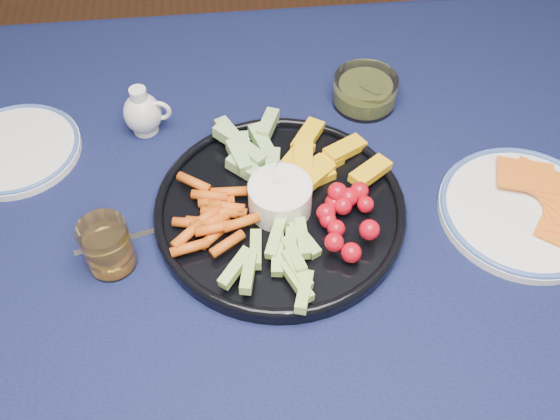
{
  "coord_description": "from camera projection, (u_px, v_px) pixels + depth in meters",
  "views": [
    {
      "loc": [
        -0.05,
        -0.56,
        1.48
      ],
      "look_at": [
        0.01,
        0.01,
        0.76
      ],
      "focal_mm": 40.0,
      "sensor_mm": 36.0,
      "label": 1
    }
  ],
  "objects": [
    {
      "name": "cheese_plate",
      "position": [
        524.0,
        209.0,
        0.92
      ],
      "size": [
        0.25,
        0.25,
        0.03
      ],
      "color": "white",
      "rests_on": "dining_table"
    },
    {
      "name": "pickle_bowl",
      "position": [
        365.0,
        92.0,
        1.07
      ],
      "size": [
        0.11,
        0.11,
        0.05
      ],
      "color": "silver",
      "rests_on": "dining_table"
    },
    {
      "name": "fork_right",
      "position": [
        557.0,
        257.0,
        0.88
      ],
      "size": [
        0.13,
        0.13,
        0.0
      ],
      "color": "white",
      "rests_on": "dining_table"
    },
    {
      "name": "crudite_platter",
      "position": [
        279.0,
        205.0,
        0.91
      ],
      "size": [
        0.37,
        0.37,
        0.12
      ],
      "color": "black",
      "rests_on": "dining_table"
    },
    {
      "name": "juice_tumbler",
      "position": [
        108.0,
        248.0,
        0.85
      ],
      "size": [
        0.07,
        0.07,
        0.08
      ],
      "color": "silver",
      "rests_on": "dining_table"
    },
    {
      "name": "side_plate_extra",
      "position": [
        16.0,
        149.0,
        1.0
      ],
      "size": [
        0.21,
        0.21,
        0.02
      ],
      "color": "white",
      "rests_on": "dining_table"
    },
    {
      "name": "creamer_pitcher",
      "position": [
        143.0,
        113.0,
        1.01
      ],
      "size": [
        0.08,
        0.06,
        0.09
      ],
      "color": "silver",
      "rests_on": "dining_table"
    },
    {
      "name": "fork_left",
      "position": [
        138.0,
        236.0,
        0.9
      ],
      "size": [
        0.16,
        0.05,
        0.0
      ],
      "color": "white",
      "rests_on": "dining_table"
    },
    {
      "name": "dining_table",
      "position": [
        272.0,
        252.0,
        0.99
      ],
      "size": [
        1.67,
        1.07,
        0.75
      ],
      "color": "#4A3118",
      "rests_on": "ground"
    }
  ]
}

